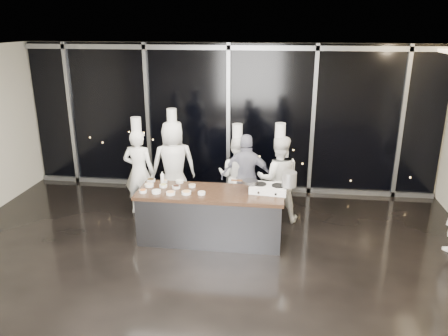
% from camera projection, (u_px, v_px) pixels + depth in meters
% --- Properties ---
extents(ground, '(9.00, 9.00, 0.00)m').
position_uv_depth(ground, '(202.00, 267.00, 6.76)').
color(ground, black).
rests_on(ground, ground).
extents(room_shell, '(9.02, 7.02, 3.21)m').
position_uv_depth(room_shell, '(211.00, 125.00, 6.02)').
color(room_shell, beige).
rests_on(room_shell, ground).
extents(window_wall, '(8.90, 0.11, 3.20)m').
position_uv_depth(window_wall, '(229.00, 119.00, 9.47)').
color(window_wall, black).
rests_on(window_wall, ground).
extents(demo_counter, '(2.46, 0.86, 0.90)m').
position_uv_depth(demo_counter, '(211.00, 216.00, 7.46)').
color(demo_counter, '#3B3C41').
rests_on(demo_counter, ground).
extents(stove, '(0.65, 0.45, 0.14)m').
position_uv_depth(stove, '(269.00, 188.00, 7.27)').
color(stove, white).
rests_on(stove, demo_counter).
extents(frying_pan, '(0.46, 0.29, 0.04)m').
position_uv_depth(frying_pan, '(249.00, 181.00, 7.31)').
color(frying_pan, gray).
rests_on(frying_pan, stove).
extents(stock_pot, '(0.27, 0.27, 0.24)m').
position_uv_depth(stock_pot, '(289.00, 179.00, 7.13)').
color(stock_pot, '#AAAAAD').
rests_on(stock_pot, stove).
extents(prep_bowls, '(1.15, 0.71, 0.05)m').
position_uv_depth(prep_bowls, '(168.00, 187.00, 7.43)').
color(prep_bowls, silver).
rests_on(prep_bowls, demo_counter).
extents(squeeze_bottle, '(0.06, 0.06, 0.23)m').
position_uv_depth(squeeze_bottle, '(162.00, 178.00, 7.63)').
color(squeeze_bottle, white).
rests_on(squeeze_bottle, demo_counter).
extents(chef_far_left, '(0.64, 0.44, 1.92)m').
position_uv_depth(chef_far_left, '(139.00, 171.00, 8.42)').
color(chef_far_left, white).
rests_on(chef_far_left, ground).
extents(chef_left, '(1.02, 0.83, 2.03)m').
position_uv_depth(chef_left, '(174.00, 164.00, 8.68)').
color(chef_left, white).
rests_on(chef_left, ground).
extents(chef_center, '(0.87, 0.74, 1.81)m').
position_uv_depth(chef_center, '(237.00, 175.00, 8.37)').
color(chef_center, white).
rests_on(chef_center, ground).
extents(guest, '(0.99, 0.45, 1.65)m').
position_uv_depth(guest, '(247.00, 177.00, 8.21)').
color(guest, '#131334').
rests_on(guest, ground).
extents(chef_right, '(0.86, 0.71, 1.88)m').
position_uv_depth(chef_right, '(278.00, 178.00, 8.12)').
color(chef_right, white).
rests_on(chef_right, ground).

